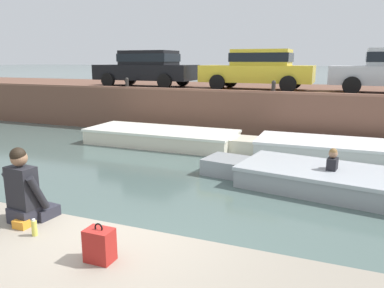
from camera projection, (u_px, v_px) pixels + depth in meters
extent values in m
plane|color=#4C605B|center=(226.00, 179.00, 9.12)|extent=(400.00, 400.00, 0.00)
cube|color=brown|center=(279.00, 108.00, 15.94)|extent=(60.00, 6.00, 1.71)
cube|color=brown|center=(267.00, 92.00, 13.14)|extent=(60.00, 0.24, 0.08)
cube|color=silver|center=(161.00, 138.00, 12.87)|extent=(5.10, 1.91, 0.45)
cube|color=silver|center=(249.00, 145.00, 11.75)|extent=(1.02, 1.05, 0.45)
cube|color=white|center=(161.00, 131.00, 12.81)|extent=(5.16, 1.98, 0.08)
cube|color=brown|center=(151.00, 133.00, 12.97)|extent=(0.24, 1.72, 0.06)
cube|color=white|center=(343.00, 151.00, 11.09)|extent=(5.02, 1.97, 0.41)
cube|color=white|center=(344.00, 143.00, 11.04)|extent=(5.08, 2.03, 0.08)
cube|color=brown|center=(330.00, 145.00, 11.19)|extent=(0.27, 1.70, 0.06)
cube|color=#93999E|center=(372.00, 188.00, 7.90)|extent=(5.81, 2.65, 0.40)
cube|color=#93999E|center=(228.00, 166.00, 9.57)|extent=(1.26, 1.16, 0.40)
cube|color=#B1B7BD|center=(373.00, 177.00, 7.85)|extent=(5.87, 2.72, 0.08)
cube|color=black|center=(332.00, 168.00, 8.25)|extent=(0.25, 0.35, 0.44)
sphere|color=#A37556|center=(333.00, 154.00, 8.18)|extent=(0.19, 0.19, 0.19)
sphere|color=olive|center=(333.00, 152.00, 8.17)|extent=(0.17, 0.17, 0.17)
cube|color=black|center=(146.00, 72.00, 16.39)|extent=(4.40, 1.81, 0.64)
cube|color=black|center=(149.00, 58.00, 16.19)|extent=(2.21, 1.58, 0.60)
cube|color=black|center=(149.00, 58.00, 16.19)|extent=(2.30, 1.62, 0.33)
cylinder|color=black|center=(108.00, 80.00, 16.14)|extent=(0.60, 0.18, 0.60)
cylinder|color=black|center=(130.00, 78.00, 17.78)|extent=(0.60, 0.18, 0.60)
cylinder|color=black|center=(165.00, 81.00, 15.13)|extent=(0.60, 0.18, 0.60)
cylinder|color=black|center=(183.00, 79.00, 16.78)|extent=(0.60, 0.18, 0.60)
cube|color=yellow|center=(257.00, 74.00, 14.60)|extent=(4.29, 1.81, 0.64)
cube|color=yellow|center=(262.00, 57.00, 14.40)|extent=(2.15, 1.58, 0.60)
cube|color=black|center=(262.00, 57.00, 14.40)|extent=(2.24, 1.62, 0.33)
cylinder|color=black|center=(217.00, 83.00, 14.32)|extent=(0.60, 0.18, 0.60)
cylinder|color=black|center=(230.00, 80.00, 15.97)|extent=(0.60, 0.18, 0.60)
cylinder|color=black|center=(288.00, 84.00, 13.37)|extent=(0.60, 0.18, 0.60)
cylinder|color=black|center=(294.00, 81.00, 15.02)|extent=(0.60, 0.18, 0.60)
cylinder|color=black|center=(352.00, 85.00, 12.64)|extent=(0.60, 0.19, 0.60)
cylinder|color=black|center=(352.00, 83.00, 14.24)|extent=(0.60, 0.19, 0.60)
cylinder|color=#2D2B28|center=(127.00, 84.00, 15.33)|extent=(0.14, 0.14, 0.35)
sphere|color=#2D2B28|center=(127.00, 79.00, 15.28)|extent=(0.15, 0.15, 0.15)
cylinder|color=#2D2B28|center=(273.00, 88.00, 13.16)|extent=(0.14, 0.14, 0.35)
sphere|color=#2D2B28|center=(274.00, 83.00, 13.11)|extent=(0.15, 0.15, 0.15)
cube|color=#282833|center=(25.00, 214.00, 4.68)|extent=(0.37, 0.31, 0.20)
cube|color=#282833|center=(39.00, 211.00, 4.87)|extent=(0.47, 0.36, 0.14)
cube|color=black|center=(22.00, 187.00, 4.60)|extent=(0.38, 0.26, 0.52)
cylinder|color=black|center=(38.00, 193.00, 4.55)|extent=(0.12, 0.29, 0.47)
cylinder|color=black|center=(14.00, 187.00, 4.75)|extent=(0.12, 0.29, 0.47)
sphere|color=brown|center=(19.00, 158.00, 4.52)|extent=(0.20, 0.20, 0.20)
sphere|color=black|center=(18.00, 155.00, 4.50)|extent=(0.19, 0.19, 0.19)
cylinder|color=#CCC64C|center=(34.00, 228.00, 4.32)|extent=(0.06, 0.06, 0.18)
cylinder|color=white|center=(34.00, 220.00, 4.30)|extent=(0.04, 0.04, 0.02)
cube|color=#A5231E|center=(100.00, 245.00, 3.76)|extent=(0.28, 0.20, 0.34)
cube|color=#A5231E|center=(106.00, 245.00, 3.87)|extent=(0.22, 0.06, 0.18)
torus|color=black|center=(99.00, 228.00, 3.71)|extent=(0.10, 0.02, 0.10)
cube|color=orange|center=(21.00, 224.00, 4.52)|extent=(0.18, 0.12, 0.10)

